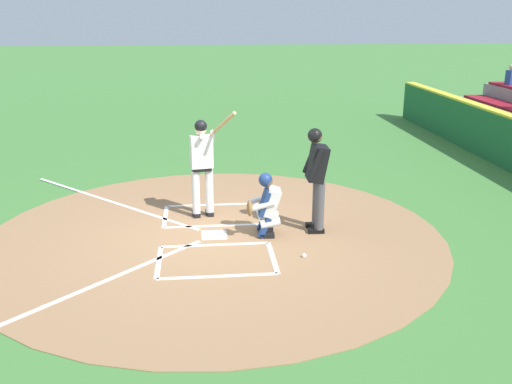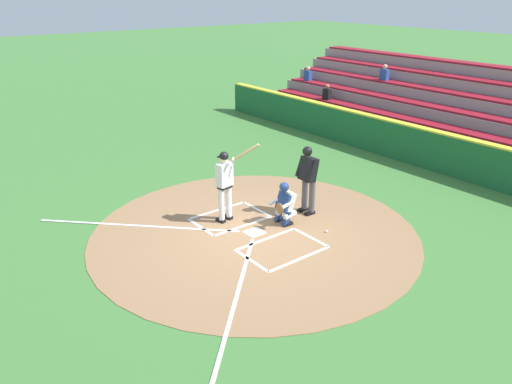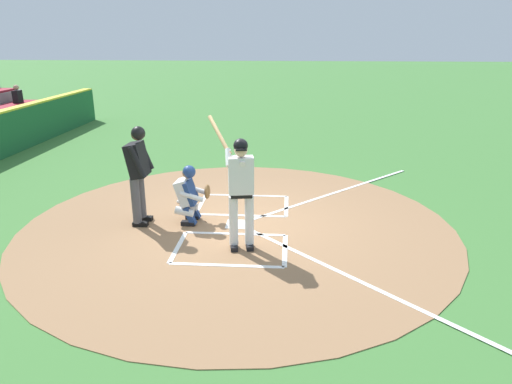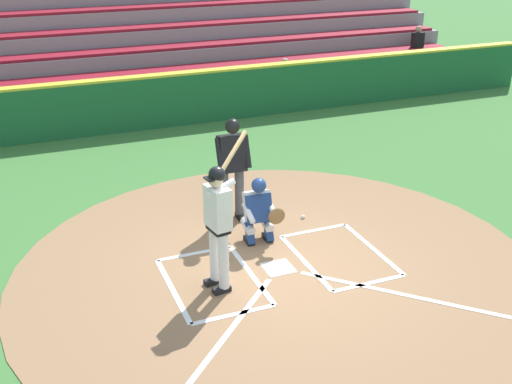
{
  "view_description": "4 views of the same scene",
  "coord_description": "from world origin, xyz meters",
  "views": [
    {
      "loc": [
        -9.34,
        0.21,
        3.76
      ],
      "look_at": [
        -0.21,
        -0.72,
        0.85
      ],
      "focal_mm": 40.08,
      "sensor_mm": 36.0,
      "label": 1
    },
    {
      "loc": [
        -8.68,
        6.71,
        5.61
      ],
      "look_at": [
        -0.15,
        0.07,
        1.15
      ],
      "focal_mm": 35.02,
      "sensor_mm": 36.0,
      "label": 2
    },
    {
      "loc": [
        7.98,
        0.93,
        3.38
      ],
      "look_at": [
        0.47,
        0.38,
        0.82
      ],
      "focal_mm": 32.32,
      "sensor_mm": 36.0,
      "label": 3
    },
    {
      "loc": [
        3.48,
        7.72,
        5.01
      ],
      "look_at": [
        0.05,
        -0.79,
        0.96
      ],
      "focal_mm": 45.23,
      "sensor_mm": 36.0,
      "label": 4
    }
  ],
  "objects": [
    {
      "name": "dirt_circle",
      "position": [
        0.0,
        0.0,
        0.01
      ],
      "size": [
        8.0,
        8.0,
        0.01
      ],
      "primitive_type": "cylinder",
      "color": "#99704C",
      "rests_on": "ground"
    },
    {
      "name": "bleacher_stand",
      "position": [
        0.0,
        -11.33,
        1.0
      ],
      "size": [
        20.0,
        5.1,
        3.45
      ],
      "color": "gray",
      "rests_on": "ground"
    },
    {
      "name": "home_plate_and_chalk",
      "position": [
        0.0,
        0.88,
        0.01
      ],
      "size": [
        7.93,
        4.91,
        0.01
      ],
      "color": "white",
      "rests_on": "dirt_circle"
    },
    {
      "name": "catcher",
      "position": [
        -0.06,
        -0.91,
        0.59
      ],
      "size": [
        0.59,
        0.63,
        1.13
      ],
      "color": "black",
      "rests_on": "ground"
    },
    {
      "name": "baseball",
      "position": [
        -1.09,
        -1.4,
        0.04
      ],
      "size": [
        0.07,
        0.07,
        0.07
      ],
      "primitive_type": "sphere",
      "color": "white",
      "rests_on": "ground"
    },
    {
      "name": "ground_plane",
      "position": [
        0.0,
        0.0,
        0.0
      ],
      "size": [
        120.0,
        120.0,
        0.0
      ],
      "primitive_type": "plane",
      "color": "#427A38"
    },
    {
      "name": "plate_umpire",
      "position": [
        0.07,
        -1.81,
        1.08
      ],
      "size": [
        0.59,
        0.42,
        1.86
      ],
      "color": "#4C4C51",
      "rests_on": "ground"
    },
    {
      "name": "backstop_wall",
      "position": [
        0.0,
        -7.5,
        0.65
      ],
      "size": [
        22.0,
        0.36,
        1.31
      ],
      "color": "#1E6033",
      "rests_on": "ground"
    },
    {
      "name": "batter",
      "position": [
        0.99,
        0.16,
        1.1
      ],
      "size": [
        0.87,
        0.84,
        2.13
      ],
      "color": "white",
      "rests_on": "ground"
    }
  ]
}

